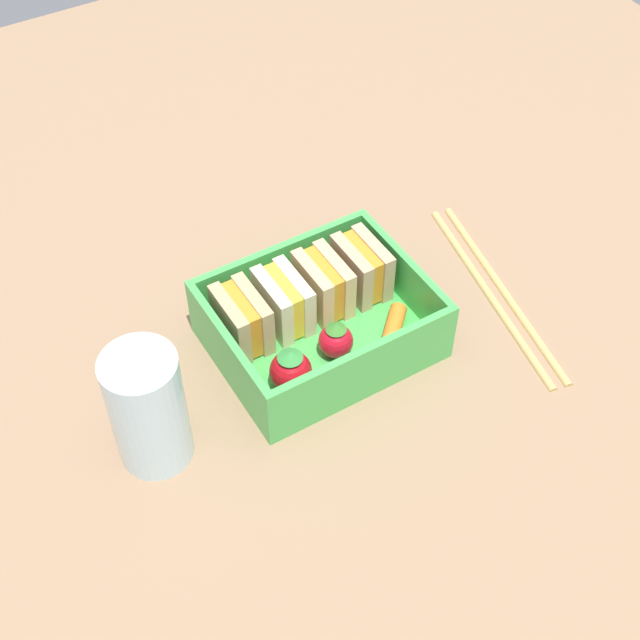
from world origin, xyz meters
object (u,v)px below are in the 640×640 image
object	(u,v)px
sandwich_left	(242,320)
sandwich_center	(323,284)
chopstick_pair	(497,290)
strawberry_left	(336,340)
drinking_glass	(148,409)
sandwich_center_left	(283,302)
strawberry_far_left	(291,370)
sandwich_center_right	(362,268)
carrot_stick_far_left	(394,327)

from	to	relation	value
sandwich_left	sandwich_center	bearing A→B (deg)	0.00
chopstick_pair	sandwich_center	bearing A→B (deg)	158.23
strawberry_left	chopstick_pair	distance (cm)	15.60
sandwich_center	strawberry_left	distance (cm)	5.24
chopstick_pair	drinking_glass	distance (cm)	31.04
sandwich_center	chopstick_pair	bearing A→B (deg)	-21.77
strawberry_left	sandwich_center_left	bearing A→B (deg)	110.85
sandwich_left	strawberry_far_left	bearing A→B (deg)	-80.92
sandwich_center	strawberry_left	size ratio (longest dim) A/B	1.54
sandwich_left	sandwich_center_left	world-z (taller)	same
sandwich_center_right	strawberry_far_left	world-z (taller)	sandwich_center_right
sandwich_center	drinking_glass	world-z (taller)	drinking_glass
sandwich_center_right	sandwich_center_left	bearing A→B (deg)	180.00
sandwich_left	chopstick_pair	world-z (taller)	sandwich_left
strawberry_far_left	drinking_glass	bearing A→B (deg)	176.67
sandwich_left	strawberry_left	xyz separation A→B (cm)	(5.47, -4.86, -0.81)
strawberry_left	sandwich_left	bearing A→B (deg)	138.39
sandwich_center	sandwich_center_right	world-z (taller)	same
sandwich_center	strawberry_far_left	world-z (taller)	sandwich_center
strawberry_far_left	drinking_glass	distance (cm)	10.95
sandwich_left	strawberry_far_left	distance (cm)	5.92
sandwich_left	sandwich_center	world-z (taller)	same
drinking_glass	strawberry_left	bearing A→B (deg)	1.25
carrot_stick_far_left	sandwich_center_left	bearing A→B (deg)	140.44
sandwich_left	strawberry_left	distance (cm)	7.36
sandwich_left	strawberry_far_left	size ratio (longest dim) A/B	1.34
sandwich_center_left	drinking_glass	xyz separation A→B (cm)	(-13.43, -5.19, 1.50)
sandwich_center_right	chopstick_pair	size ratio (longest dim) A/B	0.24
carrot_stick_far_left	drinking_glass	size ratio (longest dim) A/B	0.42
carrot_stick_far_left	drinking_glass	bearing A→B (deg)	179.02
strawberry_far_left	strawberry_left	size ratio (longest dim) A/B	1.15
strawberry_far_left	strawberry_left	distance (cm)	4.65
sandwich_center_left	strawberry_left	world-z (taller)	sandwich_center_left
sandwich_center_right	chopstick_pair	xyz separation A→B (cm)	(10.03, -5.45, -3.12)
sandwich_left	strawberry_left	bearing A→B (deg)	-41.61
sandwich_left	chopstick_pair	distance (cm)	21.81
chopstick_pair	carrot_stick_far_left	bearing A→B (deg)	-179.53
sandwich_center_right	strawberry_left	size ratio (longest dim) A/B	1.54
sandwich_center_left	strawberry_far_left	xyz separation A→B (cm)	(-2.69, -5.82, -0.56)
chopstick_pair	strawberry_left	bearing A→B (deg)	177.81
strawberry_left	drinking_glass	distance (cm)	15.46
strawberry_left	chopstick_pair	bearing A→B (deg)	-2.19
carrot_stick_far_left	chopstick_pair	xyz separation A→B (cm)	(10.57, 0.09, -1.53)
strawberry_far_left	carrot_stick_far_left	bearing A→B (deg)	1.71
sandwich_center_left	drinking_glass	bearing A→B (deg)	-158.86
chopstick_pair	sandwich_center_left	bearing A→B (deg)	162.49
sandwich_left	sandwich_center_left	distance (cm)	3.62
sandwich_center_left	strawberry_far_left	bearing A→B (deg)	-114.83
sandwich_center_right	chopstick_pair	distance (cm)	11.83
sandwich_center_left	chopstick_pair	bearing A→B (deg)	-17.51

